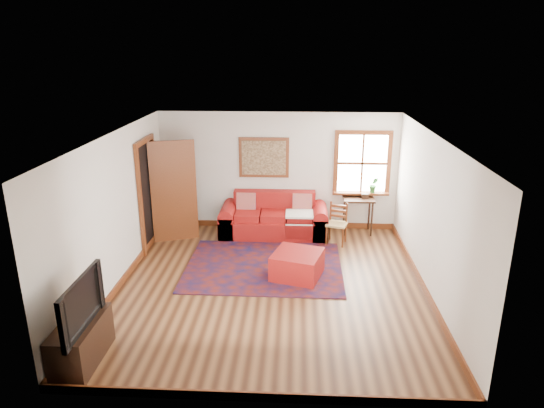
# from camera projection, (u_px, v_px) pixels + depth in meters

# --- Properties ---
(ground) EXTENTS (5.50, 5.50, 0.00)m
(ground) POSITION_uv_depth(u_px,v_px,m) (271.00, 286.00, 8.02)
(ground) COLOR #3F2011
(ground) RESTS_ON ground
(room_envelope) EXTENTS (5.04, 5.54, 2.52)m
(room_envelope) POSITION_uv_depth(u_px,v_px,m) (271.00, 190.00, 7.52)
(room_envelope) COLOR silver
(room_envelope) RESTS_ON ground
(window) EXTENTS (1.18, 0.20, 1.38)m
(window) POSITION_uv_depth(u_px,v_px,m) (363.00, 170.00, 10.09)
(window) COLOR white
(window) RESTS_ON ground
(doorway) EXTENTS (0.89, 1.08, 2.14)m
(doorway) POSITION_uv_depth(u_px,v_px,m) (164.00, 191.00, 9.49)
(doorway) COLOR black
(doorway) RESTS_ON ground
(framed_artwork) EXTENTS (1.05, 0.07, 0.85)m
(framed_artwork) POSITION_uv_depth(u_px,v_px,m) (264.00, 158.00, 10.13)
(framed_artwork) COLOR brown
(framed_artwork) RESTS_ON ground
(persian_rug) EXTENTS (2.78, 2.23, 0.02)m
(persian_rug) POSITION_uv_depth(u_px,v_px,m) (264.00, 266.00, 8.71)
(persian_rug) COLOR #59140C
(persian_rug) RESTS_ON ground
(red_leather_sofa) EXTENTS (2.21, 0.91, 0.87)m
(red_leather_sofa) POSITION_uv_depth(u_px,v_px,m) (274.00, 221.00, 10.13)
(red_leather_sofa) COLOR maroon
(red_leather_sofa) RESTS_ON ground
(red_ottoman) EXTENTS (0.97, 0.97, 0.44)m
(red_ottoman) POSITION_uv_depth(u_px,v_px,m) (297.00, 265.00, 8.27)
(red_ottoman) COLOR maroon
(red_ottoman) RESTS_ON ground
(side_table) EXTENTS (0.64, 0.48, 0.76)m
(side_table) POSITION_uv_depth(u_px,v_px,m) (358.00, 204.00, 10.11)
(side_table) COLOR black
(side_table) RESTS_ON ground
(ladder_back_chair) EXTENTS (0.47, 0.46, 0.82)m
(ladder_back_chair) POSITION_uv_depth(u_px,v_px,m) (337.00, 222.00, 9.63)
(ladder_back_chair) COLOR tan
(ladder_back_chair) RESTS_ON ground
(media_cabinet) EXTENTS (0.45, 1.01, 0.55)m
(media_cabinet) POSITION_uv_depth(u_px,v_px,m) (81.00, 342.00, 6.04)
(media_cabinet) COLOR black
(media_cabinet) RESTS_ON ground
(television) EXTENTS (0.15, 1.13, 0.65)m
(television) POSITION_uv_depth(u_px,v_px,m) (73.00, 303.00, 5.75)
(television) COLOR black
(television) RESTS_ON media_cabinet
(candle_hurricane) EXTENTS (0.12, 0.12, 0.18)m
(candle_hurricane) POSITION_uv_depth(u_px,v_px,m) (94.00, 301.00, 6.27)
(candle_hurricane) COLOR silver
(candle_hurricane) RESTS_ON media_cabinet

